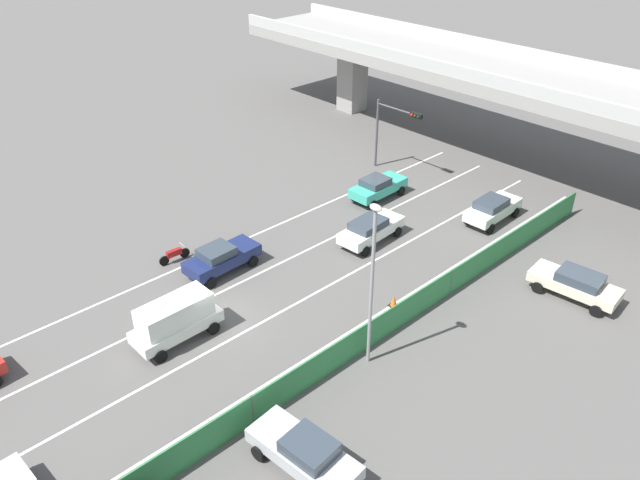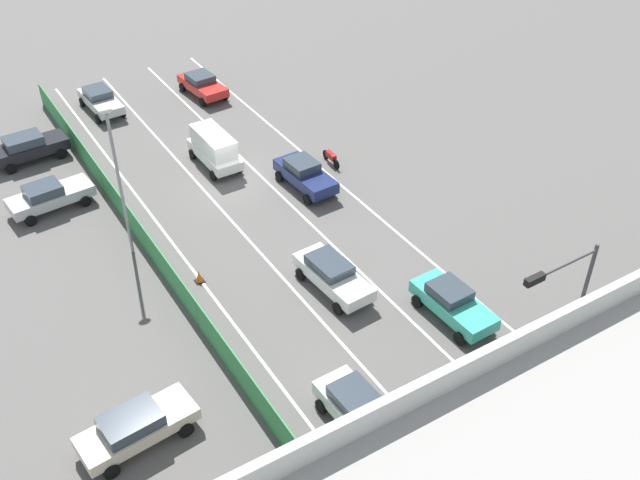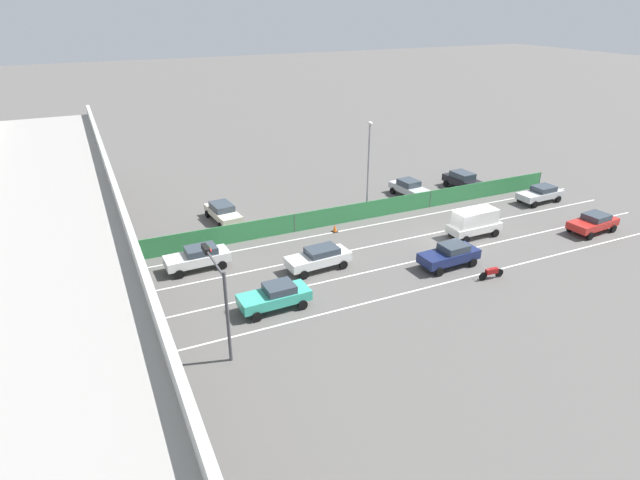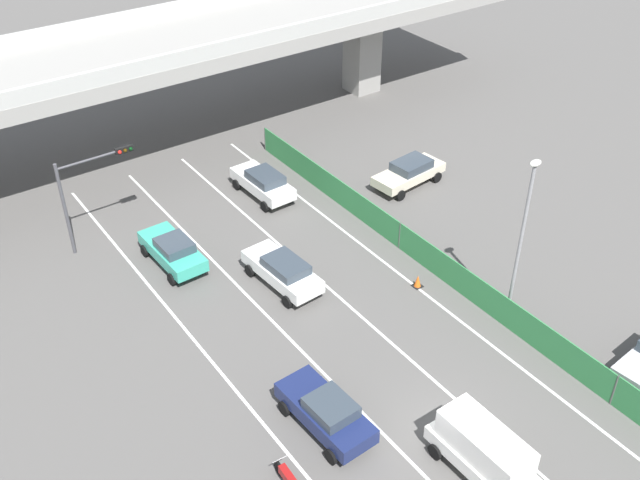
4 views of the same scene
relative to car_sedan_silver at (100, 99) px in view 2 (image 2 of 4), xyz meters
The scene contains 20 objects.
ground_plane 13.33m from the car_sedan_silver, 105.62° to the left, with size 300.00×300.00×0.00m, color #565451.
lane_line_left_edge 19.11m from the car_sedan_silver, 117.95° to the left, with size 0.14×44.10×0.01m, color silver.
lane_line_mid_left 17.72m from the car_sedan_silver, 107.67° to the left, with size 0.14×44.10×0.01m, color silver.
lane_line_mid_right 16.98m from the car_sedan_silver, 96.07° to the left, with size 0.14×44.10×0.01m, color silver.
lane_line_right_edge 16.98m from the car_sedan_silver, 83.96° to the left, with size 0.14×44.10×0.01m, color silver.
green_fence 17.17m from the car_sedan_silver, 79.19° to the left, with size 0.10×40.20×1.58m.
car_sedan_silver is the anchor object (origin of this frame).
car_sedan_white 24.69m from the car_sedan_silver, 98.09° to the left, with size 2.19×4.70×1.57m.
car_sedan_red 7.17m from the car_sedan_silver, 168.33° to the left, with size 2.36×4.51×1.53m.
car_van_white 11.41m from the car_sedan_silver, 108.39° to the left, with size 1.99×4.40×2.23m.
car_sedan_navy 17.33m from the car_sedan_silver, 113.87° to the left, with size 2.14×4.50×1.66m.
car_hatchback_white 32.13m from the car_sedan_silver, 89.77° to the left, with size 2.07×4.50×1.63m.
car_taxi_teal 29.93m from the car_sedan_silver, 103.76° to the left, with size 2.07×4.44×1.61m.
motorcycle 17.40m from the car_sedan_silver, 124.09° to the left, with size 0.60×1.95×0.93m.
parked_sedan_dark 7.30m from the car_sedan_silver, 35.52° to the left, with size 4.62×2.21×1.73m.
parked_wagon_silver 12.08m from the car_sedan_silver, 58.42° to the left, with size 4.78×2.35×1.63m.
parked_sedan_cream 29.31m from the car_sedan_silver, 74.35° to the left, with size 4.78×2.37×1.56m.
traffic_light 34.48m from the car_sedan_silver, 105.98° to the left, with size 4.11×0.41×5.29m.
street_lamp 17.38m from the car_sedan_silver, 76.88° to the left, with size 0.60×0.36×8.29m.
traffic_cone 20.63m from the car_sedan_silver, 84.82° to the left, with size 0.47×0.47×0.66m.
Camera 2 is at (15.12, 34.83, 23.72)m, focal length 41.53 mm.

